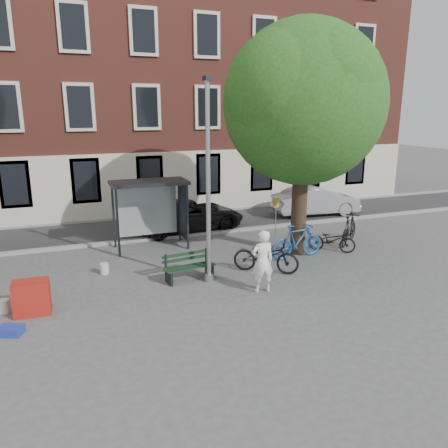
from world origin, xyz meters
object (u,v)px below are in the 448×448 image
at_px(red_stand, 32,298).
at_px(notice_sign, 276,210).
at_px(bike_a, 266,256).
at_px(bike_d, 349,229).
at_px(car_dark, 189,215).
at_px(painter, 262,261).
at_px(bike_b, 298,241).
at_px(bus_shelter, 159,198).
at_px(bike_c, 332,240).
at_px(lamppost, 208,194).
at_px(car_silver, 316,201).
at_px(bench, 189,268).

xyz_separation_m(red_stand, notice_sign, (9.07, 3.83, 0.78)).
height_order(red_stand, notice_sign, notice_sign).
distance_m(bike_a, bike_d, 4.82).
height_order(car_dark, notice_sign, notice_sign).
distance_m(painter, bike_b, 3.40).
relative_size(car_dark, red_stand, 5.50).
xyz_separation_m(bus_shelter, bike_a, (2.61, -4.03, -1.35)).
bearing_deg(bike_c, car_dark, 79.53).
distance_m(bus_shelter, red_stand, 6.56).
height_order(bus_shelter, bike_b, bus_shelter).
xyz_separation_m(bike_d, red_stand, (-11.55, -2.28, -0.14)).
bearing_deg(lamppost, bike_a, 2.20).
xyz_separation_m(bike_c, notice_sign, (-1.25, 2.18, 0.77)).
relative_size(lamppost, bike_d, 3.13).
bearing_deg(bike_c, bike_d, -24.22).
bearing_deg(car_dark, painter, 175.67).
distance_m(bus_shelter, car_silver, 8.95).
height_order(car_silver, red_stand, car_silver).
relative_size(bike_a, bike_d, 1.11).
relative_size(bench, car_silver, 0.38).
relative_size(painter, bench, 1.13).
xyz_separation_m(bench, car_silver, (8.47, 6.14, 0.34)).
height_order(bike_b, bike_d, bike_b).
bearing_deg(bus_shelter, car_dark, 48.17).
relative_size(bike_a, notice_sign, 1.24).
bearing_deg(bike_d, notice_sign, 19.19).
distance_m(bench, bike_d, 7.19).
height_order(painter, notice_sign, painter).
xyz_separation_m(lamppost, car_silver, (7.92, 6.51, -2.06)).
bearing_deg(car_dark, lamppost, 164.51).
height_order(bench, car_dark, car_dark).
bearing_deg(bus_shelter, lamppost, -81.57).
bearing_deg(bike_d, lamppost, 66.58).
distance_m(painter, notice_sign, 5.45).
relative_size(lamppost, bike_a, 2.83).
distance_m(lamppost, bus_shelter, 4.24).
bearing_deg(bike_d, bike_b, 67.26).
xyz_separation_m(car_silver, red_stand, (-12.98, -7.00, -0.27)).
distance_m(painter, car_silver, 10.32).
distance_m(bike_c, bike_d, 1.39).
bearing_deg(red_stand, car_dark, 46.58).
bearing_deg(notice_sign, car_silver, 23.42).
distance_m(car_silver, notice_sign, 5.06).
bearing_deg(red_stand, painter, -7.45).
distance_m(bike_b, red_stand, 8.87).
xyz_separation_m(bike_b, car_silver, (4.23, 5.53, 0.10)).
height_order(bench, bike_a, bike_a).
bearing_deg(bike_b, bike_c, -88.71).
height_order(bike_d, car_silver, car_silver).
height_order(bench, bike_b, bike_b).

